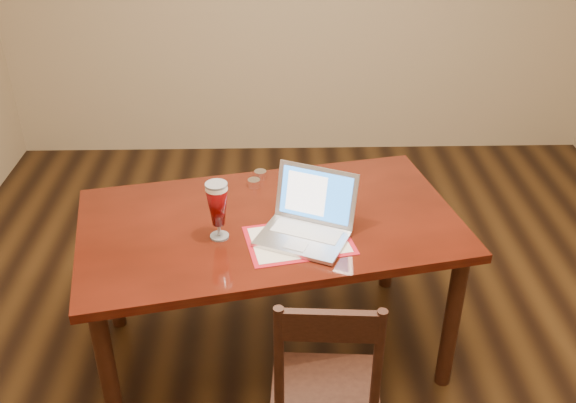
{
  "coord_description": "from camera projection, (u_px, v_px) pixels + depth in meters",
  "views": [
    {
      "loc": [
        -0.24,
        -2.25,
        2.3
      ],
      "look_at": [
        -0.18,
        0.06,
        0.93
      ],
      "focal_mm": 40.0,
      "sensor_mm": 36.0,
      "label": 1
    }
  ],
  "objects": [
    {
      "name": "dining_chair",
      "position": [
        325.0,
        394.0,
        2.41
      ],
      "size": [
        0.44,
        0.42,
        0.97
      ],
      "rotation": [
        0.0,
        0.0,
        -0.07
      ],
      "color": "black",
      "rests_on": "ground"
    },
    {
      "name": "ground",
      "position": [
        325.0,
        372.0,
        3.12
      ],
      "size": [
        5.0,
        5.0,
        0.0
      ],
      "primitive_type": "plane",
      "color": "black",
      "rests_on": "ground"
    },
    {
      "name": "dining_table",
      "position": [
        270.0,
        237.0,
        2.89
      ],
      "size": [
        1.82,
        1.26,
        1.04
      ],
      "rotation": [
        0.0,
        0.0,
        0.2
      ],
      "color": "#471209",
      "rests_on": "ground"
    },
    {
      "name": "room_shell",
      "position": [
        340.0,
        4.0,
        2.22
      ],
      "size": [
        4.51,
        5.01,
        2.71
      ],
      "color": "tan",
      "rests_on": "ground"
    }
  ]
}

